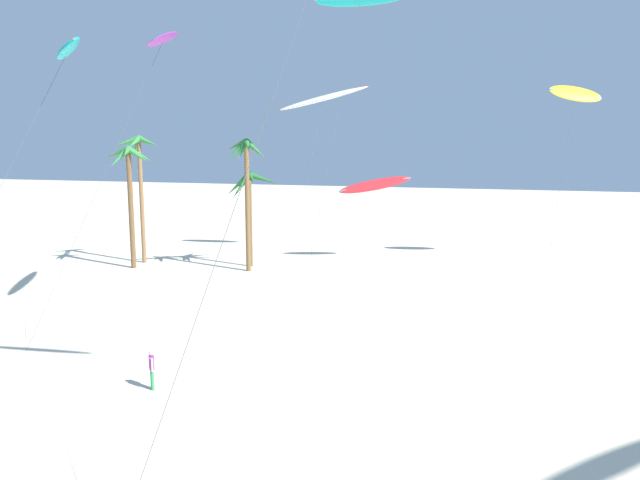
{
  "coord_description": "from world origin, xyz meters",
  "views": [
    {
      "loc": [
        5.38,
        1.22,
        10.07
      ],
      "look_at": [
        -0.88,
        20.9,
        6.84
      ],
      "focal_mm": 33.49,
      "sensor_mm": 36.0,
      "label": 1
    }
  ],
  "objects_px": {
    "flying_kite_2": "(163,39)",
    "flying_kite_7": "(323,98)",
    "person_near_left": "(152,368)",
    "palm_tree_1": "(129,171)",
    "palm_tree_0": "(140,161)",
    "palm_tree_2": "(251,187)",
    "palm_tree_3": "(246,164)",
    "flying_kite_5": "(68,49)",
    "flying_kite_4": "(375,185)",
    "flying_kite_3": "(575,94)"
  },
  "relations": [
    {
      "from": "flying_kite_7",
      "to": "palm_tree_3",
      "type": "bearing_deg",
      "value": -112.02
    },
    {
      "from": "palm_tree_0",
      "to": "palm_tree_3",
      "type": "relative_size",
      "value": 1.03
    },
    {
      "from": "palm_tree_2",
      "to": "flying_kite_7",
      "type": "bearing_deg",
      "value": 59.43
    },
    {
      "from": "palm_tree_2",
      "to": "flying_kite_7",
      "type": "height_order",
      "value": "flying_kite_7"
    },
    {
      "from": "flying_kite_3",
      "to": "person_near_left",
      "type": "height_order",
      "value": "flying_kite_3"
    },
    {
      "from": "palm_tree_0",
      "to": "palm_tree_2",
      "type": "bearing_deg",
      "value": 8.2
    },
    {
      "from": "palm_tree_1",
      "to": "flying_kite_5",
      "type": "relative_size",
      "value": 0.69
    },
    {
      "from": "flying_kite_4",
      "to": "palm_tree_1",
      "type": "bearing_deg",
      "value": -153.88
    },
    {
      "from": "palm_tree_2",
      "to": "palm_tree_3",
      "type": "xyz_separation_m",
      "value": [
        0.53,
        -1.92,
        2.0
      ]
    },
    {
      "from": "flying_kite_3",
      "to": "flying_kite_5",
      "type": "relative_size",
      "value": 1.05
    },
    {
      "from": "person_near_left",
      "to": "flying_kite_5",
      "type": "bearing_deg",
      "value": 164.71
    },
    {
      "from": "palm_tree_2",
      "to": "flying_kite_4",
      "type": "distance_m",
      "value": 10.84
    },
    {
      "from": "flying_kite_4",
      "to": "person_near_left",
      "type": "height_order",
      "value": "flying_kite_4"
    },
    {
      "from": "flying_kite_2",
      "to": "flying_kite_5",
      "type": "relative_size",
      "value": 1.17
    },
    {
      "from": "flying_kite_5",
      "to": "flying_kite_7",
      "type": "bearing_deg",
      "value": 87.13
    },
    {
      "from": "flying_kite_4",
      "to": "person_near_left",
      "type": "distance_m",
      "value": 31.38
    },
    {
      "from": "flying_kite_7",
      "to": "flying_kite_4",
      "type": "bearing_deg",
      "value": -16.62
    },
    {
      "from": "flying_kite_2",
      "to": "flying_kite_4",
      "type": "bearing_deg",
      "value": 70.28
    },
    {
      "from": "palm_tree_3",
      "to": "flying_kite_7",
      "type": "distance_m",
      "value": 11.17
    },
    {
      "from": "person_near_left",
      "to": "palm_tree_2",
      "type": "bearing_deg",
      "value": 104.95
    },
    {
      "from": "flying_kite_4",
      "to": "person_near_left",
      "type": "xyz_separation_m",
      "value": [
        -2.63,
        -30.72,
        -5.85
      ]
    },
    {
      "from": "palm_tree_2",
      "to": "flying_kite_3",
      "type": "relative_size",
      "value": 0.52
    },
    {
      "from": "flying_kite_2",
      "to": "person_near_left",
      "type": "height_order",
      "value": "flying_kite_2"
    },
    {
      "from": "flying_kite_4",
      "to": "flying_kite_2",
      "type": "bearing_deg",
      "value": -109.72
    },
    {
      "from": "palm_tree_2",
      "to": "flying_kite_7",
      "type": "relative_size",
      "value": 0.51
    },
    {
      "from": "flying_kite_2",
      "to": "flying_kite_7",
      "type": "relative_size",
      "value": 1.09
    },
    {
      "from": "flying_kite_4",
      "to": "palm_tree_3",
      "type": "bearing_deg",
      "value": -140.32
    },
    {
      "from": "palm_tree_3",
      "to": "flying_kite_4",
      "type": "height_order",
      "value": "palm_tree_3"
    },
    {
      "from": "palm_tree_2",
      "to": "flying_kite_4",
      "type": "bearing_deg",
      "value": 30.05
    },
    {
      "from": "palm_tree_3",
      "to": "flying_kite_7",
      "type": "bearing_deg",
      "value": 67.98
    },
    {
      "from": "palm_tree_1",
      "to": "flying_kite_2",
      "type": "height_order",
      "value": "flying_kite_2"
    },
    {
      "from": "flying_kite_7",
      "to": "palm_tree_0",
      "type": "bearing_deg",
      "value": -148.77
    },
    {
      "from": "palm_tree_1",
      "to": "flying_kite_3",
      "type": "height_order",
      "value": "flying_kite_3"
    },
    {
      "from": "person_near_left",
      "to": "flying_kite_2",
      "type": "bearing_deg",
      "value": 116.65
    },
    {
      "from": "palm_tree_2",
      "to": "flying_kite_7",
      "type": "xyz_separation_m",
      "value": [
        4.13,
        6.99,
        7.69
      ]
    },
    {
      "from": "palm_tree_1",
      "to": "person_near_left",
      "type": "height_order",
      "value": "palm_tree_1"
    },
    {
      "from": "palm_tree_0",
      "to": "flying_kite_4",
      "type": "relative_size",
      "value": 1.37
    },
    {
      "from": "palm_tree_1",
      "to": "palm_tree_3",
      "type": "relative_size",
      "value": 0.94
    },
    {
      "from": "palm_tree_1",
      "to": "palm_tree_2",
      "type": "height_order",
      "value": "palm_tree_1"
    },
    {
      "from": "palm_tree_1",
      "to": "flying_kite_4",
      "type": "distance_m",
      "value": 20.73
    },
    {
      "from": "palm_tree_0",
      "to": "person_near_left",
      "type": "distance_m",
      "value": 30.09
    },
    {
      "from": "palm_tree_0",
      "to": "flying_kite_3",
      "type": "bearing_deg",
      "value": 16.42
    },
    {
      "from": "flying_kite_5",
      "to": "person_near_left",
      "type": "relative_size",
      "value": 8.71
    },
    {
      "from": "palm_tree_0",
      "to": "palm_tree_2",
      "type": "xyz_separation_m",
      "value": [
        9.71,
        1.4,
        -2.19
      ]
    },
    {
      "from": "palm_tree_0",
      "to": "flying_kite_4",
      "type": "height_order",
      "value": "palm_tree_0"
    },
    {
      "from": "palm_tree_0",
      "to": "flying_kite_5",
      "type": "xyz_separation_m",
      "value": [
        12.28,
        -22.75,
        5.25
      ]
    },
    {
      "from": "flying_kite_5",
      "to": "person_near_left",
      "type": "bearing_deg",
      "value": -15.29
    },
    {
      "from": "flying_kite_4",
      "to": "flying_kite_7",
      "type": "bearing_deg",
      "value": 163.38
    },
    {
      "from": "palm_tree_2",
      "to": "flying_kite_4",
      "type": "relative_size",
      "value": 1.0
    },
    {
      "from": "flying_kite_3",
      "to": "flying_kite_5",
      "type": "distance_m",
      "value": 40.29
    }
  ]
}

